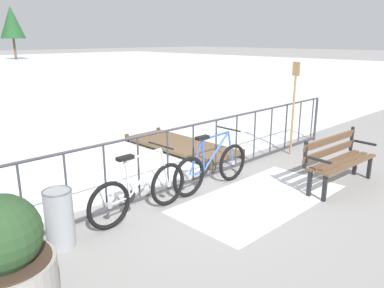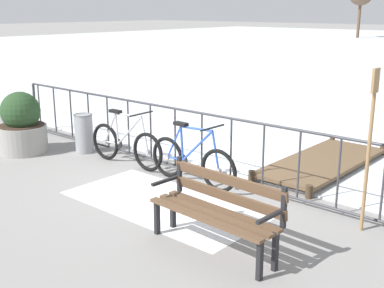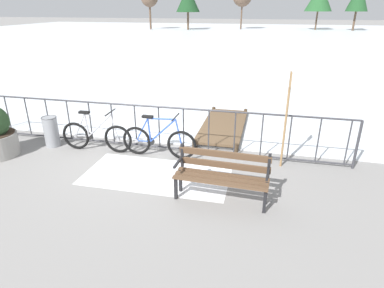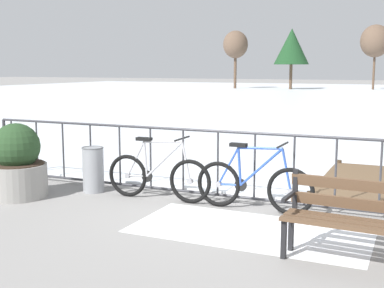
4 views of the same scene
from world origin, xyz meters
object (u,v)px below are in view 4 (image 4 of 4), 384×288
Objects in this scene: park_bench at (364,215)px; trash_bin at (93,169)px; bicycle_second at (253,185)px; planter_with_shrub at (17,164)px.

trash_bin is at bearing 161.91° from park_bench.
bicycle_second is at bearing 138.89° from park_bench.
planter_with_shrub reaches higher than trash_bin.
bicycle_second reaches higher than park_bench.
park_bench is 4.52m from trash_bin.
park_bench is (1.61, -1.41, 0.14)m from bicycle_second.
park_bench is 1.41× the size of planter_with_shrub.
trash_bin is at bearing -179.94° from bicycle_second.
planter_with_shrub is at bearing 172.86° from park_bench.
park_bench is at bearing -7.14° from planter_with_shrub.
bicycle_second reaches higher than trash_bin.
trash_bin is (-2.68, -0.00, 0.00)m from bicycle_second.
planter_with_shrub reaches higher than park_bench.
bicycle_second is at bearing 12.05° from planter_with_shrub.
planter_with_shrub is at bearing -167.95° from bicycle_second.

